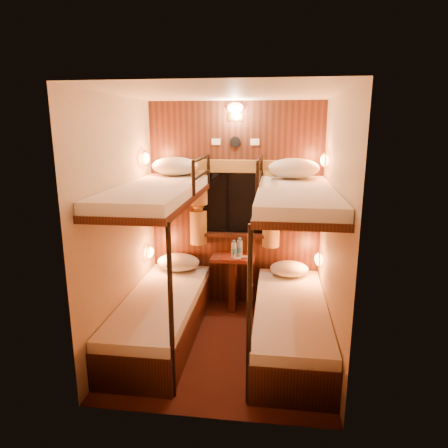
# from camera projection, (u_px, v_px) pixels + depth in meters

# --- Properties ---
(floor) EXTENTS (2.10, 2.10, 0.00)m
(floor) POSITION_uv_depth(u_px,v_px,m) (224.00, 344.00, 3.99)
(floor) COLOR #3A1810
(floor) RESTS_ON ground
(ceiling) EXTENTS (2.10, 2.10, 0.00)m
(ceiling) POSITION_uv_depth(u_px,v_px,m) (224.00, 93.00, 3.42)
(ceiling) COLOR silver
(ceiling) RESTS_ON wall_back
(wall_back) EXTENTS (2.40, 0.00, 2.40)m
(wall_back) POSITION_uv_depth(u_px,v_px,m) (235.00, 206.00, 4.72)
(wall_back) COLOR #C6B293
(wall_back) RESTS_ON floor
(wall_front) EXTENTS (2.40, 0.00, 2.40)m
(wall_front) POSITION_uv_depth(u_px,v_px,m) (204.00, 266.00, 2.69)
(wall_front) COLOR #C6B293
(wall_front) RESTS_ON floor
(wall_left) EXTENTS (0.00, 2.40, 2.40)m
(wall_left) POSITION_uv_depth(u_px,v_px,m) (121.00, 225.00, 3.83)
(wall_left) COLOR #C6B293
(wall_left) RESTS_ON floor
(wall_right) EXTENTS (0.00, 2.40, 2.40)m
(wall_right) POSITION_uv_depth(u_px,v_px,m) (334.00, 232.00, 3.58)
(wall_right) COLOR #C6B293
(wall_right) RESTS_ON floor
(back_panel) EXTENTS (2.00, 0.03, 2.40)m
(back_panel) POSITION_uv_depth(u_px,v_px,m) (235.00, 207.00, 4.70)
(back_panel) COLOR black
(back_panel) RESTS_ON floor
(bunk_left) EXTENTS (0.72, 1.90, 1.82)m
(bunk_left) POSITION_uv_depth(u_px,v_px,m) (161.00, 286.00, 4.00)
(bunk_left) COLOR black
(bunk_left) RESTS_ON floor
(bunk_right) EXTENTS (0.72, 1.90, 1.82)m
(bunk_right) POSITION_uv_depth(u_px,v_px,m) (291.00, 293.00, 3.84)
(bunk_right) COLOR black
(bunk_right) RESTS_ON floor
(window) EXTENTS (1.00, 0.12, 0.79)m
(window) POSITION_uv_depth(u_px,v_px,m) (235.00, 209.00, 4.68)
(window) COLOR black
(window) RESTS_ON back_panel
(curtains) EXTENTS (1.10, 0.22, 1.00)m
(curtains) POSITION_uv_depth(u_px,v_px,m) (235.00, 202.00, 4.63)
(curtains) COLOR olive
(curtains) RESTS_ON back_panel
(back_fixtures) EXTENTS (0.54, 0.09, 0.48)m
(back_fixtures) POSITION_uv_depth(u_px,v_px,m) (235.00, 115.00, 4.42)
(back_fixtures) COLOR black
(back_fixtures) RESTS_ON back_panel
(reading_lamps) EXTENTS (2.00, 0.20, 1.25)m
(reading_lamps) POSITION_uv_depth(u_px,v_px,m) (232.00, 209.00, 4.37)
(reading_lamps) COLOR orange
(reading_lamps) RESTS_ON wall_left
(table) EXTENTS (0.50, 0.34, 0.66)m
(table) POSITION_uv_depth(u_px,v_px,m) (233.00, 275.00, 4.71)
(table) COLOR #5B1715
(table) RESTS_ON floor
(bottle_left) EXTENTS (0.06, 0.06, 0.21)m
(bottle_left) POSITION_uv_depth(u_px,v_px,m) (234.00, 250.00, 4.57)
(bottle_left) COLOR #99BFE5
(bottle_left) RESTS_ON table
(bottle_right) EXTENTS (0.07, 0.07, 0.23)m
(bottle_right) POSITION_uv_depth(u_px,v_px,m) (240.00, 249.00, 4.60)
(bottle_right) COLOR #99BFE5
(bottle_right) RESTS_ON table
(sachet_a) EXTENTS (0.08, 0.06, 0.01)m
(sachet_a) POSITION_uv_depth(u_px,v_px,m) (238.00, 258.00, 4.56)
(sachet_a) COLOR silver
(sachet_a) RESTS_ON table
(sachet_b) EXTENTS (0.09, 0.07, 0.01)m
(sachet_b) POSITION_uv_depth(u_px,v_px,m) (245.00, 257.00, 4.62)
(sachet_b) COLOR silver
(sachet_b) RESTS_ON table
(pillow_lower_left) EXTENTS (0.51, 0.36, 0.20)m
(pillow_lower_left) POSITION_uv_depth(u_px,v_px,m) (178.00, 262.00, 4.72)
(pillow_lower_left) COLOR silver
(pillow_lower_left) RESTS_ON bunk_left
(pillow_lower_right) EXTENTS (0.44, 0.31, 0.17)m
(pillow_lower_right) POSITION_uv_depth(u_px,v_px,m) (289.00, 269.00, 4.54)
(pillow_lower_right) COLOR silver
(pillow_lower_right) RESTS_ON bunk_right
(pillow_upper_left) EXTENTS (0.52, 0.37, 0.20)m
(pillow_upper_left) POSITION_uv_depth(u_px,v_px,m) (175.00, 166.00, 4.44)
(pillow_upper_left) COLOR silver
(pillow_upper_left) RESTS_ON bunk_left
(pillow_upper_right) EXTENTS (0.53, 0.38, 0.21)m
(pillow_upper_right) POSITION_uv_depth(u_px,v_px,m) (294.00, 168.00, 4.18)
(pillow_upper_right) COLOR silver
(pillow_upper_right) RESTS_ON bunk_right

